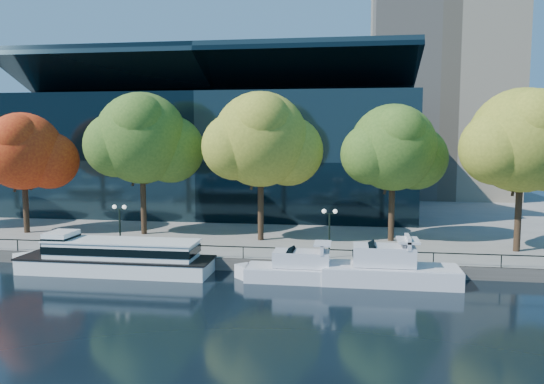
% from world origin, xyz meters
% --- Properties ---
extents(ground, '(160.00, 160.00, 0.00)m').
position_xyz_m(ground, '(0.00, 0.00, 0.00)').
color(ground, black).
rests_on(ground, ground).
extents(promenade, '(90.00, 67.08, 1.00)m').
position_xyz_m(promenade, '(0.00, 36.38, 0.50)').
color(promenade, slate).
rests_on(promenade, ground).
extents(railing, '(88.20, 0.08, 0.99)m').
position_xyz_m(railing, '(0.00, 3.25, 1.94)').
color(railing, black).
rests_on(railing, promenade).
extents(convention_building, '(50.00, 24.57, 21.43)m').
position_xyz_m(convention_building, '(-4.00, 31.79, 8.51)').
color(convention_building, black).
rests_on(convention_building, ground).
extents(office_tower, '(22.50, 22.50, 65.90)m').
position_xyz_m(office_tower, '(28.00, 55.00, 33.02)').
color(office_tower, gray).
rests_on(office_tower, ground).
extents(tour_boat, '(17.07, 3.81, 3.24)m').
position_xyz_m(tour_boat, '(-5.35, 0.99, 1.38)').
color(tour_boat, white).
rests_on(tour_boat, ground).
extents(cruiser_near, '(10.37, 2.67, 3.00)m').
position_xyz_m(cruiser_near, '(10.04, 0.78, 0.93)').
color(cruiser_near, silver).
rests_on(cruiser_near, ground).
extents(cruiser_far, '(11.23, 3.11, 3.67)m').
position_xyz_m(cruiser_far, '(16.12, 0.93, 1.16)').
color(cruiser_far, silver).
rests_on(cruiser_far, ground).
extents(tree_1, '(9.81, 8.04, 12.30)m').
position_xyz_m(tree_1, '(-19.26, 11.32, 9.20)').
color(tree_1, black).
rests_on(tree_1, promenade).
extents(tree_2, '(11.42, 9.36, 14.27)m').
position_xyz_m(tree_2, '(-6.97, 12.36, 10.51)').
color(tree_2, black).
rests_on(tree_2, promenade).
extents(tree_3, '(11.21, 9.19, 14.10)m').
position_xyz_m(tree_3, '(5.32, 10.97, 10.42)').
color(tree_3, black).
rests_on(tree_3, promenade).
extents(tree_4, '(10.15, 8.32, 12.91)m').
position_xyz_m(tree_4, '(17.63, 12.47, 9.68)').
color(tree_4, black).
rests_on(tree_4, promenade).
extents(tree_5, '(11.09, 9.09, 14.00)m').
position_xyz_m(tree_5, '(28.08, 9.31, 10.37)').
color(tree_5, black).
rests_on(tree_5, promenade).
extents(lamp_1, '(1.26, 0.36, 4.03)m').
position_xyz_m(lamp_1, '(-6.12, 4.50, 3.98)').
color(lamp_1, black).
rests_on(lamp_1, promenade).
extents(lamp_2, '(1.26, 0.36, 4.03)m').
position_xyz_m(lamp_2, '(11.92, 4.50, 3.98)').
color(lamp_2, black).
rests_on(lamp_2, promenade).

